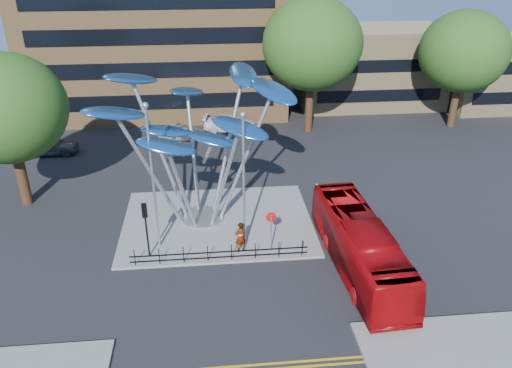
{
  "coord_description": "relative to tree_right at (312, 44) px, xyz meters",
  "views": [
    {
      "loc": [
        -1.26,
        -21.65,
        16.67
      ],
      "look_at": [
        1.28,
        4.0,
        3.71
      ],
      "focal_mm": 35.0,
      "sensor_mm": 36.0,
      "label": 1
    }
  ],
  "objects": [
    {
      "name": "tree_left",
      "position": [
        -22.0,
        -12.0,
        -1.24
      ],
      "size": [
        7.6,
        7.6,
        10.32
      ],
      "color": "black",
      "rests_on": "ground"
    },
    {
      "name": "traffic_island",
      "position": [
        -9.0,
        -16.0,
        -7.96
      ],
      "size": [
        12.0,
        9.0,
        0.15
      ],
      "primitive_type": "cube",
      "color": "slate",
      "rests_on": "ground"
    },
    {
      "name": "pedestrian_railing_front",
      "position": [
        -9.0,
        -20.3,
        -7.48
      ],
      "size": [
        10.0,
        0.06,
        1.0
      ],
      "color": "black",
      "rests_on": "traffic_island"
    },
    {
      "name": "low_building_near",
      "position": [
        8.0,
        8.0,
        -4.04
      ],
      "size": [
        15.0,
        8.0,
        8.0
      ],
      "primitive_type": "cube",
      "color": "tan",
      "rests_on": "ground"
    },
    {
      "name": "pedestrian",
      "position": [
        -7.77,
        -19.5,
        -6.93
      ],
      "size": [
        0.82,
        0.71,
        1.91
      ],
      "primitive_type": "imported",
      "rotation": [
        0.0,
        0.0,
        3.58
      ],
      "color": "gray",
      "rests_on": "traffic_island"
    },
    {
      "name": "double_yellow_near",
      "position": [
        -8.0,
        -28.0,
        -8.03
      ],
      "size": [
        40.0,
        0.12,
        0.01
      ],
      "primitive_type": "cube",
      "color": "gold",
      "rests_on": "ground"
    },
    {
      "name": "tree_far",
      "position": [
        14.0,
        0.0,
        -0.93
      ],
      "size": [
        8.0,
        8.0,
        10.81
      ],
      "color": "black",
      "rests_on": "ground"
    },
    {
      "name": "street_lamp_right",
      "position": [
        -7.5,
        -19.0,
        -2.94
      ],
      "size": [
        0.36,
        0.36,
        8.3
      ],
      "color": "#9EA0A5",
      "rests_on": "traffic_island"
    },
    {
      "name": "low_building_far",
      "position": [
        22.0,
        6.0,
        -4.54
      ],
      "size": [
        12.0,
        8.0,
        7.0
      ],
      "primitive_type": "cube",
      "color": "tan",
      "rests_on": "ground"
    },
    {
      "name": "tree_right",
      "position": [
        0.0,
        0.0,
        0.0
      ],
      "size": [
        8.8,
        8.8,
        12.11
      ],
      "color": "black",
      "rests_on": "ground"
    },
    {
      "name": "traffic_light_island",
      "position": [
        -13.0,
        -19.5,
        -5.42
      ],
      "size": [
        0.28,
        0.18,
        3.42
      ],
      "color": "black",
      "rests_on": "traffic_island"
    },
    {
      "name": "street_lamp_left",
      "position": [
        -12.5,
        -18.5,
        -2.68
      ],
      "size": [
        0.36,
        0.36,
        8.8
      ],
      "color": "#9EA0A5",
      "rests_on": "traffic_island"
    },
    {
      "name": "parked_car_right",
      "position": [
        -7.3,
        0.79,
        -7.31
      ],
      "size": [
        5.25,
        2.8,
        1.45
      ],
      "primitive_type": "imported",
      "rotation": [
        0.0,
        0.0,
        1.41
      ],
      "color": "white",
      "rests_on": "ground"
    },
    {
      "name": "parked_car_mid",
      "position": [
        -11.8,
        -1.07,
        -7.39
      ],
      "size": [
        4.07,
        1.85,
        1.3
      ],
      "primitive_type": "imported",
      "rotation": [
        0.0,
        0.0,
        1.45
      ],
      "color": "#AFB1B7",
      "rests_on": "ground"
    },
    {
      "name": "leaf_sculpture",
      "position": [
        -10.07,
        -15.32,
        -1.16
      ],
      "size": [
        12.72,
        9.54,
        9.51
      ],
      "color": "#9EA0A5",
      "rests_on": "traffic_island"
    },
    {
      "name": "ground",
      "position": [
        -8.0,
        -22.0,
        -8.04
      ],
      "size": [
        120.0,
        120.0,
        0.0
      ],
      "primitive_type": "plane",
      "color": "black",
      "rests_on": "ground"
    },
    {
      "name": "parked_car_left",
      "position": [
        -22.75,
        -3.35,
        -7.23
      ],
      "size": [
        4.8,
        2.03,
        1.62
      ],
      "primitive_type": "imported",
      "rotation": [
        0.0,
        0.0,
        1.6
      ],
      "color": "#3F4347",
      "rests_on": "ground"
    },
    {
      "name": "no_entry_sign_island",
      "position": [
        -6.0,
        -19.48,
        -6.22
      ],
      "size": [
        0.6,
        0.1,
        2.45
      ],
      "color": "#9EA0A5",
      "rests_on": "traffic_island"
    },
    {
      "name": "pavement_right",
      "position": [
        3.0,
        -29.0,
        -7.96
      ],
      "size": [
        12.0,
        6.0,
        0.15
      ],
      "primitive_type": "cube",
      "color": "slate",
      "rests_on": "ground"
    },
    {
      "name": "red_bus",
      "position": [
        -1.4,
        -21.57,
        -6.54
      ],
      "size": [
        3.12,
        10.9,
        3.0
      ],
      "primitive_type": "imported",
      "rotation": [
        0.0,
        0.0,
        0.06
      ],
      "color": "#A5070B",
      "rests_on": "ground"
    }
  ]
}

